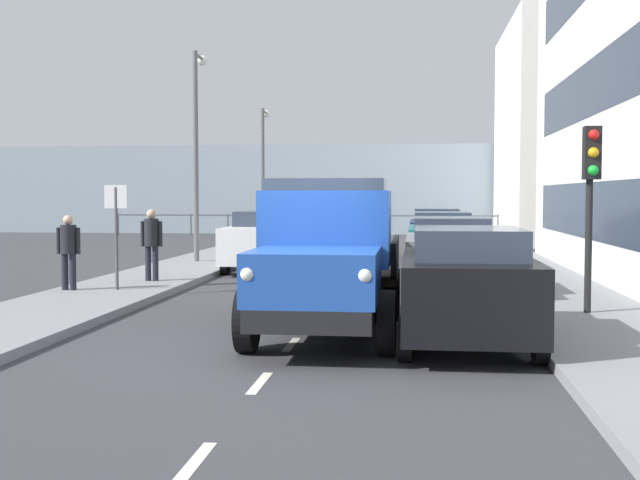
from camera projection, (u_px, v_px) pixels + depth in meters
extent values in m
plane|color=#38383D|center=(349.00, 274.00, 22.43)|extent=(80.00, 80.00, 0.00)
cube|color=gray|center=(525.00, 273.00, 21.88)|extent=(2.56, 40.52, 0.15)
cube|color=gray|center=(182.00, 270.00, 22.97)|extent=(2.56, 40.52, 0.15)
cube|color=silver|center=(194.00, 463.00, 6.61)|extent=(0.12, 1.10, 0.01)
cube|color=silver|center=(260.00, 383.00, 9.43)|extent=(0.12, 1.10, 0.01)
cube|color=silver|center=(291.00, 344.00, 11.85)|extent=(0.12, 1.10, 0.01)
cube|color=silver|center=(311.00, 320.00, 14.15)|extent=(0.12, 1.10, 0.01)
cube|color=silver|center=(329.00, 298.00, 17.12)|extent=(0.12, 1.10, 0.01)
cube|color=silver|center=(340.00, 286.00, 19.51)|extent=(0.12, 1.10, 0.01)
cube|color=silver|center=(347.00, 277.00, 21.70)|extent=(0.12, 1.10, 0.01)
cube|color=silver|center=(354.00, 268.00, 24.25)|extent=(0.12, 1.10, 0.01)
cube|color=silver|center=(360.00, 261.00, 26.96)|extent=(0.12, 1.10, 0.01)
cube|color=silver|center=(365.00, 254.00, 29.81)|extent=(0.12, 1.10, 0.01)
cube|color=silver|center=(369.00, 250.00, 32.07)|extent=(0.12, 1.10, 0.01)
cube|color=silver|center=(373.00, 246.00, 35.00)|extent=(0.12, 1.10, 0.01)
cube|color=silver|center=(376.00, 242.00, 37.76)|extent=(0.12, 1.10, 0.01)
cube|color=silver|center=(378.00, 239.00, 40.19)|extent=(0.12, 1.10, 0.01)
cube|color=#2D3847|center=(613.00, 213.00, 17.65)|extent=(0.08, 18.76, 1.40)
cube|color=#2D3847|center=(615.00, 74.00, 17.49)|extent=(0.08, 18.76, 1.40)
cube|color=silver|center=(602.00, 134.00, 37.81)|extent=(8.86, 10.84, 10.09)
cube|color=#84939E|center=(382.00, 189.00, 45.36)|extent=(80.00, 0.80, 5.00)
cylinder|color=#4C5156|center=(620.00, 227.00, 40.51)|extent=(0.08, 0.08, 1.20)
cylinder|color=#4C5156|center=(579.00, 227.00, 40.74)|extent=(0.08, 0.08, 1.20)
cylinder|color=#4C5156|center=(538.00, 226.00, 40.97)|extent=(0.08, 0.08, 1.20)
cylinder|color=#4C5156|center=(498.00, 226.00, 41.20)|extent=(0.08, 0.08, 1.20)
cylinder|color=#4C5156|center=(458.00, 226.00, 41.43)|extent=(0.08, 0.08, 1.20)
cylinder|color=#4C5156|center=(419.00, 226.00, 41.66)|extent=(0.08, 0.08, 1.20)
cylinder|color=#4C5156|center=(380.00, 226.00, 41.89)|extent=(0.08, 0.08, 1.20)
cylinder|color=#4C5156|center=(341.00, 226.00, 42.12)|extent=(0.08, 0.08, 1.20)
cylinder|color=#4C5156|center=(303.00, 225.00, 42.35)|extent=(0.08, 0.08, 1.20)
cylinder|color=#4C5156|center=(265.00, 225.00, 42.58)|extent=(0.08, 0.08, 1.20)
cylinder|color=#4C5156|center=(228.00, 225.00, 42.81)|extent=(0.08, 0.08, 1.20)
cylinder|color=#4C5156|center=(191.00, 225.00, 43.04)|extent=(0.08, 0.08, 1.20)
cylinder|color=#4C5156|center=(154.00, 225.00, 43.27)|extent=(0.08, 0.08, 1.20)
cylinder|color=#4C5156|center=(118.00, 225.00, 43.50)|extent=(0.08, 0.08, 1.20)
cube|color=#4C5156|center=(380.00, 216.00, 41.86)|extent=(28.00, 0.08, 0.08)
cube|color=black|center=(329.00, 296.00, 12.80)|extent=(1.64, 5.60, 0.30)
cube|color=#1E479E|center=(315.00, 276.00, 10.94)|extent=(1.72, 1.90, 0.70)
cube|color=silver|center=(306.00, 285.00, 10.05)|extent=(1.16, 0.08, 0.56)
sphere|color=white|center=(365.00, 275.00, 9.96)|extent=(0.20, 0.20, 0.20)
sphere|color=white|center=(248.00, 274.00, 10.13)|extent=(0.20, 0.20, 0.20)
cube|color=#1E479E|center=(327.00, 228.00, 12.41)|extent=(1.93, 1.34, 1.15)
cube|color=#2D3847|center=(327.00, 197.00, 12.38)|extent=(1.78, 1.23, 0.56)
cube|color=#2D2319|center=(337.00, 273.00, 14.12)|extent=(2.10, 2.80, 0.16)
cube|color=black|center=(395.00, 255.00, 13.99)|extent=(0.08, 2.80, 0.56)
cube|color=black|center=(280.00, 254.00, 14.22)|extent=(0.08, 2.80, 0.56)
cylinder|color=black|center=(387.00, 323.00, 11.03)|extent=(0.24, 0.90, 0.90)
cylinder|color=black|center=(247.00, 320.00, 11.25)|extent=(0.24, 0.90, 0.90)
cylinder|color=black|center=(393.00, 294.00, 14.23)|extent=(0.24, 0.90, 0.90)
cylinder|color=black|center=(284.00, 293.00, 14.45)|extent=(0.24, 0.90, 0.90)
cube|color=black|center=(466.00, 291.00, 11.71)|extent=(1.82, 3.93, 1.00)
cube|color=#2D3847|center=(468.00, 243.00, 11.47)|extent=(1.50, 2.16, 0.42)
cylinder|color=black|center=(407.00, 312.00, 13.05)|extent=(0.18, 0.60, 0.60)
cylinder|color=black|center=(517.00, 314.00, 12.85)|extent=(0.18, 0.60, 0.60)
cylinder|color=black|center=(405.00, 339.00, 10.63)|extent=(0.18, 0.60, 0.60)
cylinder|color=black|center=(540.00, 342.00, 10.43)|extent=(0.18, 0.60, 0.60)
cube|color=slate|center=(450.00, 260.00, 17.23)|extent=(1.83, 3.91, 1.00)
cube|color=#2D3847|center=(450.00, 227.00, 16.99)|extent=(1.50, 2.15, 0.42)
cylinder|color=black|center=(409.00, 278.00, 18.56)|extent=(0.18, 0.60, 0.60)
cylinder|color=black|center=(486.00, 278.00, 18.36)|extent=(0.18, 0.60, 0.60)
cylinder|color=black|center=(408.00, 290.00, 16.15)|extent=(0.18, 0.60, 0.60)
cylinder|color=black|center=(497.00, 291.00, 15.95)|extent=(0.18, 0.60, 0.60)
cube|color=#1E6670|center=(441.00, 245.00, 22.54)|extent=(1.80, 3.85, 1.00)
cube|color=#2D3847|center=(442.00, 220.00, 22.31)|extent=(1.48, 2.12, 0.42)
cylinder|color=black|center=(410.00, 259.00, 23.85)|extent=(0.18, 0.60, 0.60)
cylinder|color=black|center=(469.00, 260.00, 23.66)|extent=(0.18, 0.60, 0.60)
cylinder|color=black|center=(410.00, 266.00, 21.49)|extent=(0.18, 0.60, 0.60)
cylinder|color=black|center=(476.00, 267.00, 21.29)|extent=(0.18, 0.60, 0.60)
cube|color=navy|center=(436.00, 235.00, 28.00)|extent=(1.79, 4.16, 1.00)
cube|color=#2D3847|center=(436.00, 215.00, 27.76)|extent=(1.47, 2.29, 0.42)
cylinder|color=black|center=(411.00, 247.00, 29.40)|extent=(0.18, 0.60, 0.60)
cylinder|color=black|center=(459.00, 247.00, 29.21)|extent=(0.18, 0.60, 0.60)
cylinder|color=black|center=(411.00, 252.00, 26.84)|extent=(0.18, 0.60, 0.60)
cylinder|color=black|center=(463.00, 252.00, 26.65)|extent=(0.18, 0.60, 0.60)
cube|color=white|center=(265.00, 243.00, 23.54)|extent=(1.77, 4.67, 1.00)
cube|color=#2D3847|center=(266.00, 218.00, 23.70)|extent=(1.45, 2.57, 0.42)
cylinder|color=black|center=(286.00, 264.00, 22.04)|extent=(0.18, 0.60, 0.60)
cylinder|color=black|center=(225.00, 264.00, 22.23)|extent=(0.18, 0.60, 0.60)
cylinder|color=black|center=(301.00, 256.00, 24.91)|extent=(0.18, 0.60, 0.60)
cylinder|color=black|center=(247.00, 256.00, 25.10)|extent=(0.18, 0.60, 0.60)
cylinder|color=black|center=(73.00, 272.00, 17.39)|extent=(0.14, 0.14, 0.78)
cylinder|color=black|center=(65.00, 272.00, 17.41)|extent=(0.14, 0.14, 0.78)
cylinder|color=black|center=(68.00, 239.00, 17.36)|extent=(0.34, 0.34, 0.62)
cylinder|color=black|center=(78.00, 241.00, 17.33)|extent=(0.09, 0.09, 0.57)
cylinder|color=black|center=(59.00, 241.00, 17.39)|extent=(0.09, 0.09, 0.57)
sphere|color=tan|center=(68.00, 220.00, 17.34)|extent=(0.21, 0.21, 0.21)
cylinder|color=black|center=(155.00, 263.00, 19.25)|extent=(0.14, 0.14, 0.82)
cylinder|color=black|center=(148.00, 263.00, 19.27)|extent=(0.14, 0.14, 0.82)
cylinder|color=black|center=(151.00, 232.00, 19.22)|extent=(0.34, 0.34, 0.65)
cylinder|color=black|center=(160.00, 234.00, 19.20)|extent=(0.09, 0.09, 0.60)
cylinder|color=black|center=(142.00, 234.00, 19.25)|extent=(0.09, 0.09, 0.60)
sphere|color=tan|center=(151.00, 214.00, 19.20)|extent=(0.22, 0.22, 0.22)
cylinder|color=black|center=(589.00, 220.00, 14.00)|extent=(0.12, 0.12, 3.20)
cube|color=black|center=(592.00, 153.00, 13.80)|extent=(0.28, 0.24, 0.90)
sphere|color=red|center=(594.00, 135.00, 13.66)|extent=(0.18, 0.18, 0.18)
sphere|color=orange|center=(593.00, 153.00, 13.68)|extent=(0.18, 0.18, 0.18)
sphere|color=green|center=(593.00, 170.00, 13.69)|extent=(0.18, 0.18, 0.18)
cylinder|color=#59595B|center=(196.00, 157.00, 24.87)|extent=(0.16, 0.16, 6.42)
cylinder|color=#59595B|center=(199.00, 57.00, 25.15)|extent=(0.10, 0.90, 0.10)
sphere|color=silver|center=(203.00, 61.00, 25.60)|extent=(0.32, 0.32, 0.32)
cylinder|color=#59595B|center=(263.00, 175.00, 35.24)|extent=(0.16, 0.16, 5.78)
cylinder|color=#59595B|center=(264.00, 112.00, 35.53)|extent=(0.10, 0.90, 0.10)
sphere|color=silver|center=(266.00, 114.00, 35.98)|extent=(0.32, 0.32, 0.32)
cylinder|color=#4C4C4C|center=(116.00, 239.00, 17.42)|extent=(0.07, 0.07, 2.20)
cube|color=silver|center=(116.00, 197.00, 17.37)|extent=(0.50, 0.04, 0.50)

